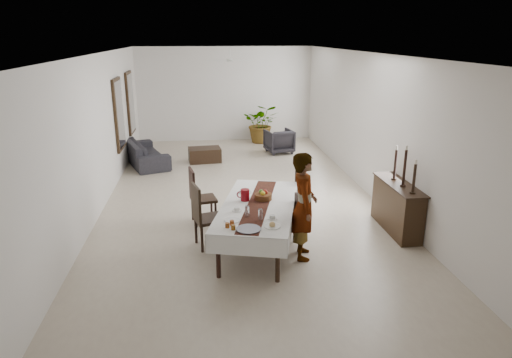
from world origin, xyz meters
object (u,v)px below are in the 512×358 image
Objects in this scene: red_pitcher at (245,195)px; woman at (304,206)px; dining_table_top at (258,206)px; sideboard_body at (397,208)px; sofa at (145,152)px.

woman is (0.90, -0.70, 0.01)m from red_pitcher.
sideboard_body is at bearing 22.77° from dining_table_top.
dining_table_top is 0.33m from red_pitcher.
red_pitcher reaches higher than sideboard_body.
woman reaches higher than sofa.
woman is at bearing -171.93° from sofa.
sideboard_body is at bearing -155.17° from sofa.
sideboard_body is (2.90, 0.15, -0.44)m from red_pitcher.
dining_table_top is 12.00× the size of red_pitcher.
woman is 7.03m from sofa.
red_pitcher is at bearing -176.97° from sideboard_body.
dining_table_top is 1.65× the size of sideboard_body.
dining_table_top is 2.73m from sideboard_body.
woman is 0.79× the size of sofa.
sideboard_body is (2.69, 0.37, -0.30)m from dining_table_top.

